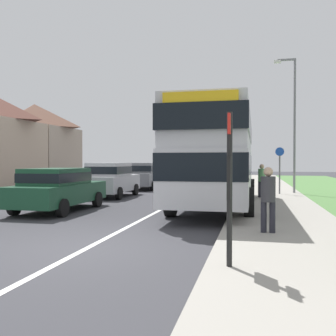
% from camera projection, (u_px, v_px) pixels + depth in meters
% --- Properties ---
extents(ground_plane, '(120.00, 120.00, 0.00)m').
position_uv_depth(ground_plane, '(88.00, 248.00, 7.91)').
color(ground_plane, '#38383D').
extents(lane_marking_centre, '(0.14, 60.00, 0.01)m').
position_uv_depth(lane_marking_centre, '(170.00, 205.00, 15.71)').
color(lane_marking_centre, silver).
rests_on(lane_marking_centre, ground_plane).
extents(pavement_near_side, '(3.20, 68.00, 0.12)m').
position_uv_depth(pavement_near_side, '(279.00, 213.00, 12.83)').
color(pavement_near_side, '#9E998E').
rests_on(pavement_near_side, ground_plane).
extents(double_decker_bus, '(2.80, 9.74, 3.70)m').
position_uv_depth(double_decker_bus, '(217.00, 153.00, 14.63)').
color(double_decker_bus, '#BCBCC1').
rests_on(double_decker_bus, ground_plane).
extents(parked_car_dark_green, '(1.97, 4.48, 1.55)m').
position_uv_depth(parked_car_dark_green, '(58.00, 187.00, 13.71)').
color(parked_car_dark_green, '#19472D').
rests_on(parked_car_dark_green, ground_plane).
extents(parked_car_silver, '(2.01, 4.02, 1.72)m').
position_uv_depth(parked_car_silver, '(110.00, 178.00, 19.11)').
color(parked_car_silver, '#B7B7BC').
rests_on(parked_car_silver, ground_plane).
extents(parked_car_grey, '(1.92, 4.36, 1.70)m').
position_uv_depth(parked_car_grey, '(145.00, 175.00, 24.48)').
color(parked_car_grey, slate).
rests_on(parked_car_grey, ground_plane).
extents(pedestrian_at_stop, '(0.34, 0.34, 1.67)m').
position_uv_depth(pedestrian_at_stop, '(268.00, 196.00, 8.97)').
color(pedestrian_at_stop, '#23232D').
rests_on(pedestrian_at_stop, ground_plane).
extents(pedestrian_walking_away, '(0.34, 0.34, 1.67)m').
position_uv_depth(pedestrian_walking_away, '(262.00, 179.00, 17.76)').
color(pedestrian_walking_away, '#23232D').
rests_on(pedestrian_walking_away, ground_plane).
extents(bus_stop_sign, '(0.09, 0.52, 2.60)m').
position_uv_depth(bus_stop_sign, '(230.00, 178.00, 6.09)').
color(bus_stop_sign, black).
rests_on(bus_stop_sign, ground_plane).
extents(cycle_route_sign, '(0.44, 0.08, 2.52)m').
position_uv_depth(cycle_route_sign, '(280.00, 169.00, 19.57)').
color(cycle_route_sign, slate).
rests_on(cycle_route_sign, ground_plane).
extents(street_lamp_mid, '(1.14, 0.20, 7.27)m').
position_uv_depth(street_lamp_mid, '(293.00, 117.00, 20.24)').
color(street_lamp_mid, slate).
rests_on(street_lamp_mid, ground_plane).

